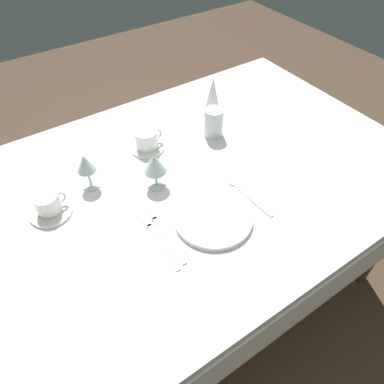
{
  "coord_description": "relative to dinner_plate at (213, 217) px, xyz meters",
  "views": [
    {
      "loc": [
        -0.44,
        -0.77,
        1.61
      ],
      "look_at": [
        0.02,
        -0.09,
        0.76
      ],
      "focal_mm": 33.25,
      "sensor_mm": 36.0,
      "label": 1
    }
  ],
  "objects": [
    {
      "name": "ground_plane",
      "position": [
        -0.02,
        0.21,
        -0.75
      ],
      "size": [
        6.0,
        6.0,
        0.0
      ],
      "primitive_type": "plane",
      "color": "#4C3828"
    },
    {
      "name": "dining_table",
      "position": [
        -0.02,
        0.21,
        -0.09
      ],
      "size": [
        1.8,
        1.11,
        0.74
      ],
      "color": "white",
      "rests_on": "ground"
    },
    {
      "name": "dinner_plate",
      "position": [
        0.0,
        0.0,
        0.0
      ],
      "size": [
        0.25,
        0.25,
        0.02
      ],
      "primitive_type": "cylinder",
      "color": "white",
      "rests_on": "dining_table"
    },
    {
      "name": "fork_outer",
      "position": [
        -0.16,
        0.03,
        -0.01
      ],
      "size": [
        0.03,
        0.23,
        0.0
      ],
      "color": "beige",
      "rests_on": "dining_table"
    },
    {
      "name": "fork_inner",
      "position": [
        -0.18,
        0.02,
        -0.01
      ],
      "size": [
        0.03,
        0.22,
        0.0
      ],
      "color": "beige",
      "rests_on": "dining_table"
    },
    {
      "name": "spoon_soup",
      "position": [
        0.15,
        0.04,
        -0.01
      ],
      "size": [
        0.03,
        0.22,
        0.01
      ],
      "color": "beige",
      "rests_on": "dining_table"
    },
    {
      "name": "saucer_left",
      "position": [
        -0.0,
        0.43,
        -0.0
      ],
      "size": [
        0.13,
        0.13,
        0.01
      ],
      "primitive_type": "cylinder",
      "color": "white",
      "rests_on": "dining_table"
    },
    {
      "name": "coffee_cup_left",
      "position": [
        -0.0,
        0.43,
        0.04
      ],
      "size": [
        0.11,
        0.08,
        0.07
      ],
      "color": "white",
      "rests_on": "saucer_left"
    },
    {
      "name": "saucer_right",
      "position": [
        -0.42,
        0.31,
        -0.0
      ],
      "size": [
        0.14,
        0.14,
        0.01
      ],
      "primitive_type": "cylinder",
      "color": "white",
      "rests_on": "dining_table"
    },
    {
      "name": "coffee_cup_right",
      "position": [
        -0.42,
        0.31,
        0.03
      ],
      "size": [
        0.1,
        0.08,
        0.07
      ],
      "color": "white",
      "rests_on": "saucer_right"
    },
    {
      "name": "wine_glass_centre",
      "position": [
        -0.07,
        0.23,
        0.09
      ],
      "size": [
        0.08,
        0.08,
        0.14
      ],
      "color": "silver",
      "rests_on": "dining_table"
    },
    {
      "name": "wine_glass_left",
      "position": [
        -0.26,
        0.35,
        0.09
      ],
      "size": [
        0.07,
        0.07,
        0.14
      ],
      "color": "silver",
      "rests_on": "dining_table"
    },
    {
      "name": "drink_tumbler",
      "position": [
        0.26,
        0.36,
        0.04
      ],
      "size": [
        0.08,
        0.08,
        0.11
      ],
      "color": "silver",
      "rests_on": "dining_table"
    },
    {
      "name": "napkin_folded",
      "position": [
        0.33,
        0.47,
        0.08
      ],
      "size": [
        0.08,
        0.08,
        0.18
      ],
      "primitive_type": "cone",
      "color": "white",
      "rests_on": "dining_table"
    }
  ]
}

